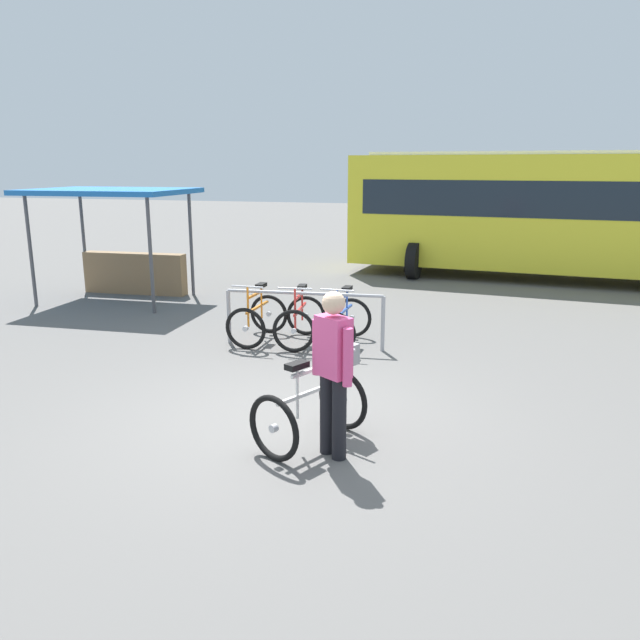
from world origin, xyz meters
TOP-DOWN VIEW (x-y plane):
  - ground_plane at (0.00, 0.00)m, footprint 80.00×80.00m
  - bike_rack_rail at (-0.64, 2.85)m, footprint 2.50×0.27m
  - racked_bike_orange at (-1.46, 2.96)m, footprint 0.66×1.11m
  - racked_bike_red at (-0.76, 3.01)m, footprint 0.78×1.19m
  - racked_bike_blue at (-0.06, 3.07)m, footprint 0.69×1.11m
  - featured_bicycle at (0.51, -0.45)m, footprint 1.07×1.26m
  - person_with_featured_bike at (0.77, -0.73)m, footprint 0.45×0.36m
  - bus_distant at (3.54, 10.30)m, footprint 10.19×4.03m
  - market_stall at (-5.45, 5.43)m, footprint 3.20×2.44m

SIDE VIEW (x-z plane):
  - ground_plane at x=0.00m, z-range 0.00..0.00m
  - racked_bike_orange at x=-1.46m, z-range -0.12..0.86m
  - racked_bike_red at x=-0.76m, z-range -0.12..0.86m
  - racked_bike_blue at x=-0.06m, z-range -0.12..0.85m
  - featured_bicycle at x=0.51m, z-range -0.04..0.93m
  - bike_rack_rail at x=-0.64m, z-range 0.20..1.08m
  - person_with_featured_bike at x=0.77m, z-range 0.09..1.73m
  - market_stall at x=-5.45m, z-range 0.24..2.54m
  - bus_distant at x=3.54m, z-range 0.20..3.28m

